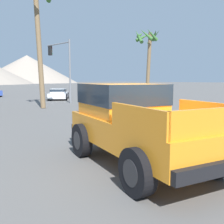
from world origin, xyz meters
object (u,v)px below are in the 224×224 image
parked_car_white (59,94)px  traffic_light_main (61,60)px  palm_tree_tall (40,13)px  red_convertible_car (211,125)px  palm_tree_short (147,47)px  orange_pickup_truck (133,118)px

parked_car_white → traffic_light_main: traffic_light_main is taller
traffic_light_main → palm_tree_tall: (-3.93, -3.51, 2.89)m
traffic_light_main → palm_tree_tall: bearing=131.8°
palm_tree_tall → red_convertible_car: bearing=-90.2°
red_convertible_car → palm_tree_short: size_ratio=0.66×
palm_tree_tall → palm_tree_short: palm_tree_tall is taller
palm_tree_short → orange_pickup_truck: bearing=-142.4°
parked_car_white → palm_tree_tall: (-5.40, -6.38, 6.24)m
red_convertible_car → palm_tree_tall: bearing=105.2°
traffic_light_main → palm_tree_short: palm_tree_short is taller
palm_tree_tall → parked_car_white: bearing=49.7°
orange_pickup_truck → traffic_light_main: size_ratio=0.92×
parked_car_white → palm_tree_short: size_ratio=0.59×
red_convertible_car → palm_tree_tall: size_ratio=0.52×
red_convertible_car → traffic_light_main: bearing=91.9°
orange_pickup_truck → red_convertible_car: orange_pickup_truck is taller
red_convertible_car → palm_tree_short: (11.50, 12.35, 4.92)m
palm_tree_tall → palm_tree_short: (11.45, -0.62, -1.50)m
palm_tree_tall → traffic_light_main: bearing=41.8°
red_convertible_car → traffic_light_main: size_ratio=0.84×
orange_pickup_truck → red_convertible_car: size_ratio=1.10×
orange_pickup_truck → palm_tree_tall: palm_tree_tall is taller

